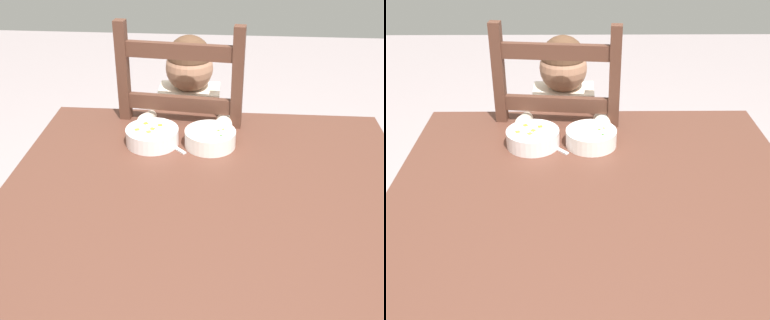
% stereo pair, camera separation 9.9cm
% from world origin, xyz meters
% --- Properties ---
extents(dining_table, '(1.12, 1.01, 0.73)m').
position_xyz_m(dining_table, '(0.00, 0.00, 0.62)').
color(dining_table, '#553025').
rests_on(dining_table, ground).
extents(dining_chair, '(0.46, 0.46, 1.07)m').
position_xyz_m(dining_chair, '(-0.10, 0.55, 0.49)').
color(dining_chair, '#4F2E22').
rests_on(dining_chair, ground).
extents(child_figure, '(0.32, 0.31, 0.98)m').
position_xyz_m(child_figure, '(-0.10, 0.55, 0.65)').
color(child_figure, beige).
rests_on(child_figure, ground).
extents(bowl_of_peas, '(0.16, 0.16, 0.05)m').
position_xyz_m(bowl_of_peas, '(-0.00, 0.25, 0.76)').
color(bowl_of_peas, white).
rests_on(bowl_of_peas, dining_table).
extents(bowl_of_carrots, '(0.16, 0.16, 0.05)m').
position_xyz_m(bowl_of_carrots, '(-0.19, 0.25, 0.76)').
color(bowl_of_carrots, white).
rests_on(bowl_of_carrots, dining_table).
extents(spoon, '(0.11, 0.11, 0.01)m').
position_xyz_m(spoon, '(-0.14, 0.26, 0.73)').
color(spoon, silver).
rests_on(spoon, dining_table).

